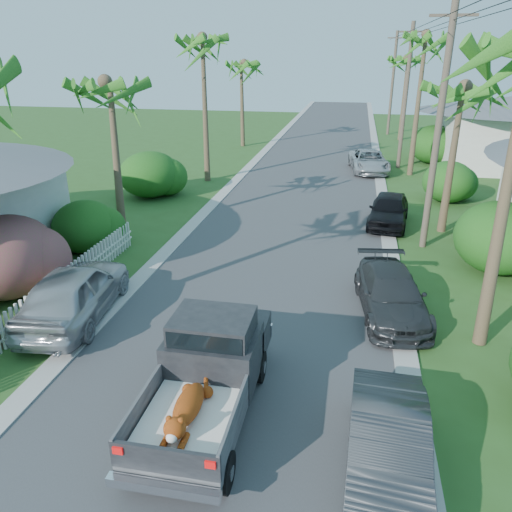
% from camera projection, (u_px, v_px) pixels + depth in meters
% --- Properties ---
extents(ground, '(120.00, 120.00, 0.00)m').
position_uv_depth(ground, '(186.00, 473.00, 9.26)').
color(ground, '#2D511E').
rests_on(ground, ground).
extents(road, '(8.00, 100.00, 0.02)m').
position_uv_depth(road, '(311.00, 174.00, 31.95)').
color(road, '#38383A').
rests_on(road, ground).
extents(curb_left, '(0.60, 100.00, 0.06)m').
position_uv_depth(curb_left, '(245.00, 171.00, 32.71)').
color(curb_left, '#A5A39E').
rests_on(curb_left, ground).
extents(curb_right, '(0.60, 100.00, 0.06)m').
position_uv_depth(curb_right, '(380.00, 176.00, 31.18)').
color(curb_right, '#A5A39E').
rests_on(curb_right, ground).
extents(pickup_truck, '(1.98, 5.12, 2.06)m').
position_uv_depth(pickup_truck, '(210.00, 365.00, 10.72)').
color(pickup_truck, black).
rests_on(pickup_truck, ground).
extents(parked_car_rn, '(1.51, 4.03, 1.32)m').
position_uv_depth(parked_car_rn, '(387.00, 449.00, 8.93)').
color(parked_car_rn, '#2D2F32').
rests_on(parked_car_rn, ground).
extents(parked_car_rm, '(2.35, 4.58, 1.27)m').
position_uv_depth(parked_car_rm, '(391.00, 295.00, 14.66)').
color(parked_car_rm, '#2A2C2F').
rests_on(parked_car_rm, ground).
extents(parked_car_rf, '(2.13, 4.26, 1.39)m').
position_uv_depth(parked_car_rf, '(389.00, 210.00, 22.28)').
color(parked_car_rf, black).
rests_on(parked_car_rf, ground).
extents(parked_car_rd, '(2.84, 5.11, 1.35)m').
position_uv_depth(parked_car_rd, '(369.00, 161.00, 32.30)').
color(parked_car_rd, '#AFB2B6').
rests_on(parked_car_rd, ground).
extents(parked_car_ln, '(2.48, 5.02, 1.64)m').
position_uv_depth(parked_car_ln, '(74.00, 292.00, 14.37)').
color(parked_car_ln, '#A7A9AE').
rests_on(parked_car_ln, ground).
extents(palm_l_b, '(4.40, 4.40, 7.40)m').
position_uv_depth(palm_l_b, '(108.00, 83.00, 19.03)').
color(palm_l_b, brown).
rests_on(palm_l_b, ground).
extents(palm_l_c, '(4.40, 4.40, 9.20)m').
position_uv_depth(palm_l_c, '(202.00, 39.00, 27.30)').
color(palm_l_c, brown).
rests_on(palm_l_c, ground).
extents(palm_l_d, '(4.40, 4.40, 7.70)m').
position_uv_depth(palm_l_d, '(242.00, 63.00, 38.84)').
color(palm_l_d, brown).
rests_on(palm_l_d, ground).
extents(palm_r_b, '(4.40, 4.40, 7.20)m').
position_uv_depth(palm_r_b, '(463.00, 88.00, 19.44)').
color(palm_r_b, brown).
rests_on(palm_r_b, ground).
extents(palm_r_c, '(4.40, 4.40, 9.40)m').
position_uv_depth(palm_r_c, '(426.00, 36.00, 28.68)').
color(palm_r_c, brown).
rests_on(palm_r_c, ground).
extents(palm_r_d, '(4.40, 4.40, 8.00)m').
position_uv_depth(palm_r_d, '(408.00, 58.00, 41.86)').
color(palm_r_d, brown).
rests_on(palm_r_d, ground).
extents(shrub_l_b, '(3.00, 3.30, 2.60)m').
position_uv_depth(shrub_l_b, '(7.00, 257.00, 15.60)').
color(shrub_l_b, '#BB1A56').
rests_on(shrub_l_b, ground).
extents(shrub_l_c, '(2.40, 2.64, 2.00)m').
position_uv_depth(shrub_l_c, '(85.00, 226.00, 19.28)').
color(shrub_l_c, '#194513').
rests_on(shrub_l_c, ground).
extents(shrub_l_d, '(3.20, 3.52, 2.40)m').
position_uv_depth(shrub_l_d, '(150.00, 174.00, 26.57)').
color(shrub_l_d, '#194513').
rests_on(shrub_l_d, ground).
extents(shrub_r_b, '(3.00, 3.30, 2.50)m').
position_uv_depth(shrub_r_b, '(499.00, 238.00, 17.38)').
color(shrub_r_b, '#194513').
rests_on(shrub_r_b, ground).
extents(shrub_r_c, '(2.60, 2.86, 2.10)m').
position_uv_depth(shrub_r_c, '(448.00, 182.00, 25.68)').
color(shrub_r_c, '#194513').
rests_on(shrub_r_c, ground).
extents(shrub_r_d, '(3.20, 3.52, 2.60)m').
position_uv_depth(shrub_r_d, '(434.00, 144.00, 34.57)').
color(shrub_r_d, '#194513').
rests_on(shrub_r_d, ground).
extents(picket_fence, '(0.10, 11.00, 1.00)m').
position_uv_depth(picket_fence, '(55.00, 292.00, 15.13)').
color(picket_fence, white).
rests_on(picket_fence, ground).
extents(utility_pole_b, '(1.60, 0.26, 9.00)m').
position_uv_depth(utility_pole_b, '(438.00, 130.00, 18.32)').
color(utility_pole_b, brown).
rests_on(utility_pole_b, ground).
extents(utility_pole_c, '(1.60, 0.26, 9.00)m').
position_uv_depth(utility_pole_c, '(406.00, 96.00, 31.93)').
color(utility_pole_c, brown).
rests_on(utility_pole_c, ground).
extents(utility_pole_d, '(1.60, 0.26, 9.00)m').
position_uv_depth(utility_pole_d, '(392.00, 83.00, 45.55)').
color(utility_pole_d, brown).
rests_on(utility_pole_d, ground).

